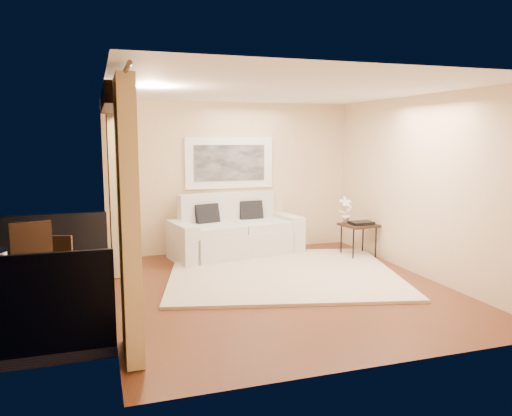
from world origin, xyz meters
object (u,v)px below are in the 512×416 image
sofa (234,234)px  bistro_table (13,278)px  balcony_chair_far (61,264)px  orchid (346,210)px  balcony_chair_near (34,261)px  side_table (359,227)px

sofa → bistro_table: bearing=-150.7°
sofa → balcony_chair_far: bearing=-157.4°
sofa → orchid: 2.00m
sofa → orchid: sofa is taller
sofa → balcony_chair_near: sofa is taller
balcony_chair_far → balcony_chair_near: bearing=64.4°
side_table → bistro_table: bistro_table is taller
orchid → side_table: bearing=-46.9°
bistro_table → balcony_chair_near: 0.60m
sofa → balcony_chair_far: 3.31m
balcony_chair_far → balcony_chair_near: 0.41m
balcony_chair_far → balcony_chair_near: balcony_chair_near is taller
sofa → balcony_chair_near: (-3.04, -2.08, 0.25)m
sofa → balcony_chair_near: bearing=-156.2°
orchid → sofa: bearing=160.6°
orchid → bistro_table: (-5.03, -2.01, -0.23)m
sofa → bistro_table: sofa is taller
side_table → balcony_chair_near: (-5.05, -1.25, 0.10)m
sofa → side_table: sofa is taller
orchid → balcony_chair_far: (-4.61, -1.15, -0.31)m
orchid → balcony_chair_far: bearing=-165.9°
orchid → balcony_chair_near: 5.09m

